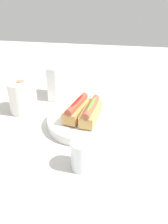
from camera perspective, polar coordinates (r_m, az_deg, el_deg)
The scene contains 7 objects.
ground_plane at distance 0.87m, azimuth 0.65°, elevation -2.85°, with size 2.40×2.40×0.00m, color beige.
serving_bowl at distance 0.85m, azimuth 0.00°, elevation -2.13°, with size 0.27×0.27×0.04m.
hotdog_front at distance 0.82m, azimuth 1.77°, elevation 0.10°, with size 0.15×0.07×0.06m.
hotdog_back at distance 0.84m, azimuth -1.74°, elevation 0.83°, with size 0.16×0.08×0.06m.
water_glass at distance 0.66m, azimuth -0.30°, elevation -10.70°, with size 0.07×0.07×0.09m.
paper_towel_roll at distance 0.96m, azimuth -14.95°, elevation 3.69°, with size 0.11×0.11×0.13m.
napkin_box at distance 1.04m, azimuth -6.60°, elevation 7.43°, with size 0.11×0.04×0.15m, color white.
Camera 1 is at (-0.72, -0.11, 0.47)m, focal length 36.94 mm.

